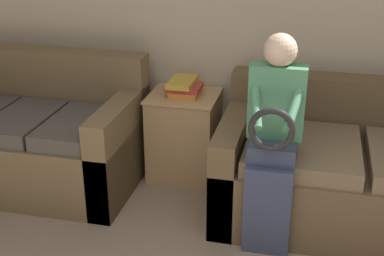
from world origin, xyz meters
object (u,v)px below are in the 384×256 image
at_px(couch_side, 36,138).
at_px(child_left_seated, 274,135).
at_px(side_shelf, 184,134).
at_px(book_stack, 184,87).
at_px(couch_main, 360,173).

height_order(couch_side, child_left_seated, child_left_seated).
bearing_deg(side_shelf, child_left_seated, -44.51).
relative_size(child_left_seated, book_stack, 4.32).
relative_size(couch_side, child_left_seated, 1.18).
xyz_separation_m(side_shelf, book_stack, (0.00, -0.00, 0.37)).
bearing_deg(child_left_seated, book_stack, 135.51).
xyz_separation_m(couch_main, couch_side, (-2.30, -0.02, 0.02)).
relative_size(couch_main, side_shelf, 2.79).
distance_m(child_left_seated, side_shelf, 1.07).
bearing_deg(book_stack, side_shelf, 125.61).
bearing_deg(couch_side, side_shelf, 16.74).
distance_m(couch_main, child_left_seated, 0.78).
distance_m(couch_main, couch_side, 2.30).
height_order(couch_main, book_stack, couch_main).
bearing_deg(book_stack, couch_side, -163.39).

